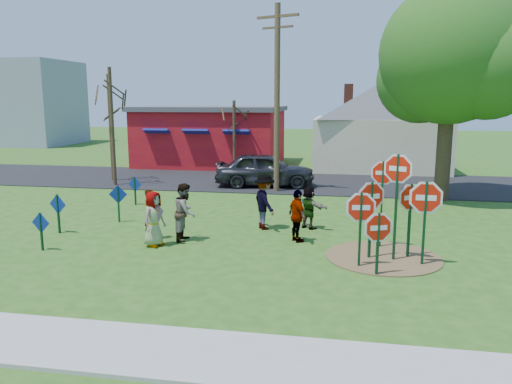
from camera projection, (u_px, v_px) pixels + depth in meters
ground at (234, 240)px, 15.72m from camera, size 120.00×120.00×0.00m
sidewalk at (146, 350)px, 8.74m from camera, size 22.00×1.80×0.08m
road at (280, 181)px, 26.85m from camera, size 120.00×7.50×0.04m
dirt_patch at (383, 257)px, 13.98m from camera, size 3.20×3.20×0.03m
red_building at (212, 135)px, 33.72m from camera, size 9.40×7.69×3.90m
cream_house at (379, 122)px, 31.67m from camera, size 9.40×9.40×6.50m
distant_building at (21, 103)px, 48.80m from camera, size 10.00×8.00×8.00m
stop_sign_a at (361, 213)px, 12.97m from camera, size 1.06×0.16×2.14m
stop_sign_b at (383, 182)px, 14.61m from camera, size 0.95×0.18×2.73m
stop_sign_c at (397, 182)px, 13.35m from camera, size 0.98×0.46×3.08m
stop_sign_d at (410, 203)px, 13.75m from camera, size 0.91×0.53×2.23m
stop_sign_e at (378, 232)px, 12.37m from camera, size 0.95×0.40×1.75m
stop_sign_f at (426, 203)px, 13.06m from camera, size 1.18×0.08×2.43m
stop_sign_g at (371, 203)px, 13.63m from camera, size 0.97×0.52×2.31m
blue_diamond_a at (41, 227)px, 14.52m from camera, size 0.62×0.12×1.15m
blue_diamond_b at (58, 209)px, 16.41m from camera, size 0.67×0.19×1.32m
blue_diamond_c at (118, 199)px, 17.85m from camera, size 0.67×0.12×1.36m
blue_diamond_d at (135, 188)px, 20.83m from camera, size 0.64×0.17×1.20m
person_a at (154, 219)px, 14.96m from camera, size 0.77×0.95×1.68m
person_b at (151, 214)px, 15.69m from camera, size 0.56×0.68×1.60m
person_c at (185, 212)px, 15.55m from camera, size 0.72×0.91×1.82m
person_d at (265, 202)px, 16.91m from camera, size 1.24×1.41×1.90m
person_e at (297, 216)px, 15.39m from camera, size 0.86×1.03×1.65m
person_f at (309, 207)px, 17.01m from camera, size 1.36×1.17×1.48m
suv at (265, 169)px, 25.12m from camera, size 5.19×2.65×1.69m
utility_pole at (277, 95)px, 23.15m from camera, size 2.03×0.82×8.63m
leafy_tree at (454, 62)px, 20.93m from camera, size 6.48×5.91×9.20m
bare_tree_west at (111, 110)px, 24.99m from camera, size 1.80×1.80×5.94m
bare_tree_east at (234, 127)px, 29.20m from camera, size 1.80×1.80×4.30m
bare_tree_mid at (110, 113)px, 26.46m from camera, size 1.80×1.80×5.67m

